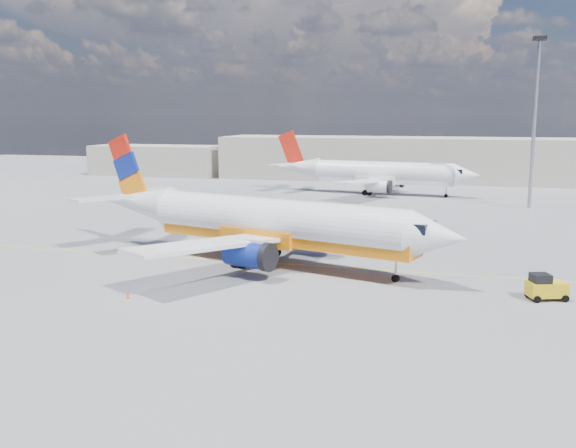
% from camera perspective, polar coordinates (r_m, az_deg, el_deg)
% --- Properties ---
extents(ground, '(240.00, 240.00, 0.00)m').
position_cam_1_polar(ground, '(51.22, -2.55, -4.23)').
color(ground, slate).
rests_on(ground, ground).
extents(taxi_line, '(70.00, 0.15, 0.01)m').
position_cam_1_polar(taxi_line, '(54.00, -1.58, -3.49)').
color(taxi_line, yellow).
rests_on(taxi_line, ground).
extents(terminal_main, '(70.00, 14.00, 8.00)m').
position_cam_1_polar(terminal_main, '(123.01, 10.48, 5.71)').
color(terminal_main, '#B3AA9A').
rests_on(terminal_main, ground).
extents(terminal_annex, '(26.00, 10.00, 6.00)m').
position_cam_1_polar(terminal_annex, '(133.97, -11.58, 5.57)').
color(terminal_annex, '#B3AA9A').
rests_on(terminal_annex, ground).
extents(main_jet, '(35.06, 26.72, 10.61)m').
position_cam_1_polar(main_jet, '(53.18, -2.00, 0.19)').
color(main_jet, white).
rests_on(main_jet, ground).
extents(second_jet, '(32.19, 25.26, 9.75)m').
position_cam_1_polar(second_jet, '(100.80, 7.92, 4.49)').
color(second_jet, white).
rests_on(second_jet, ground).
extents(gse_tug, '(2.85, 2.30, 1.80)m').
position_cam_1_polar(gse_tug, '(46.71, 21.92, -5.25)').
color(gse_tug, black).
rests_on(gse_tug, ground).
extents(traffic_cone, '(0.36, 0.36, 0.51)m').
position_cam_1_polar(traffic_cone, '(44.84, -14.06, -6.24)').
color(traffic_cone, white).
rests_on(traffic_cone, ground).
extents(floodlight_mast, '(1.61, 1.61, 22.10)m').
position_cam_1_polar(floodlight_mast, '(90.28, 21.13, 9.68)').
color(floodlight_mast, '#9A9AA2').
rests_on(floodlight_mast, ground).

